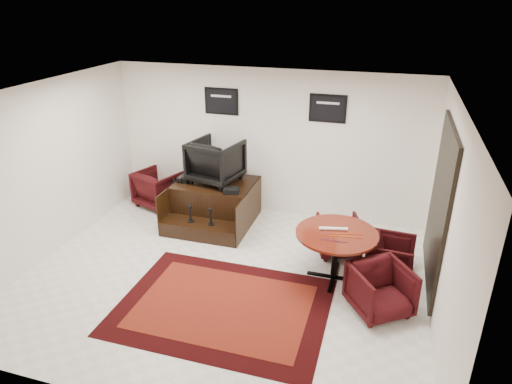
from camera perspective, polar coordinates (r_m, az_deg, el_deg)
ground at (r=7.15m, az=-4.12°, el=-10.65°), size 6.00×6.00×0.00m
room_shell at (r=6.30m, az=-0.73°, el=2.85°), size 6.02×5.02×2.81m
area_rug at (r=6.58m, az=-4.13°, el=-14.03°), size 2.88×2.16×0.01m
shine_podium at (r=8.67m, az=-5.22°, el=-1.49°), size 1.48×1.52×0.76m
shine_chair at (r=8.47m, az=-5.06°, el=4.13°), size 1.00×0.96×0.88m
shoes_pair at (r=8.68m, az=-8.91°, el=1.64°), size 0.22×0.26×0.10m
polish_kit at (r=8.07m, az=-3.13°, el=0.17°), size 0.31×0.25×0.09m
umbrella_black at (r=8.83m, az=-10.65°, el=-0.84°), size 0.31×0.12×0.84m
umbrella_hooked at (r=8.93m, az=-10.76°, el=-0.59°), size 0.31×0.12×0.83m
armchair_side at (r=9.48m, az=-12.12°, el=0.68°), size 0.99×0.96×0.81m
meeting_table at (r=6.86m, az=10.03°, el=-5.70°), size 1.21×1.21×0.79m
table_chair_back at (r=7.72m, az=10.29°, el=-5.20°), size 0.84×0.81×0.69m
table_chair_window at (r=7.31m, az=16.50°, el=-7.62°), size 0.68×0.72×0.69m
table_chair_corner at (r=6.50m, az=15.31°, el=-11.47°), size 0.99×0.98×0.75m
paper_roll at (r=6.86m, az=9.66°, el=-4.54°), size 0.42×0.14×0.05m
table_clutter at (r=6.72m, az=10.90°, el=-5.48°), size 0.57×0.37×0.01m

